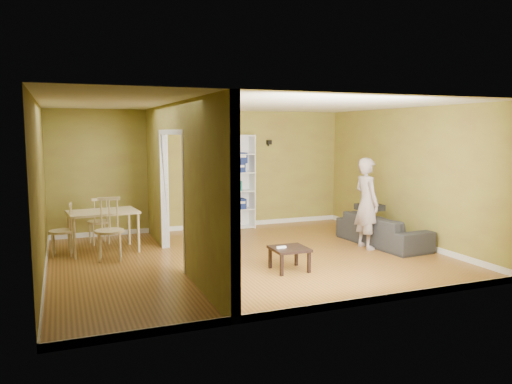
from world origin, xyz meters
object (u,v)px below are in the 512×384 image
sofa (383,225)px  person (367,195)px  coffee_table (289,251)px  chair_near (109,229)px  dining_table (103,215)px  chair_far (99,220)px  chair_left (62,230)px  bookshelf (233,182)px

sofa → person: bearing=99.0°
coffee_table → chair_near: bearing=146.4°
chair_near → dining_table: bearing=101.9°
dining_table → chair_far: chair_far is taller
dining_table → chair_near: size_ratio=1.13×
sofa → dining_table: sofa is taller
sofa → chair_near: bearing=77.0°
chair_left → chair_far: size_ratio=1.01×
sofa → chair_far: 5.43m
bookshelf → chair_left: size_ratio=2.26×
coffee_table → chair_near: chair_near is taller
sofa → bookshelf: (-2.09, 2.64, 0.66)m
chair_near → chair_far: (-0.08, 1.34, -0.07)m
sofa → person: person is taller
sofa → chair_near: (-4.94, 0.73, 0.15)m
bookshelf → dining_table: (-2.90, -1.25, -0.38)m
dining_table → chair_far: (-0.03, 0.68, -0.20)m
dining_table → chair_near: bearing=-85.9°
dining_table → chair_near: 0.68m
sofa → bookshelf: bearing=33.8°
sofa → bookshelf: bookshelf is taller
person → chair_far: size_ratio=2.16×
sofa → person: 0.76m
chair_left → chair_near: (0.75, -0.60, 0.06)m
person → coffee_table: (-1.96, -0.84, -0.67)m
coffee_table → dining_table: size_ratio=0.46×
dining_table → chair_left: bearing=-174.8°
sofa → chair_left: 5.84m
person → chair_far: person is taller
bookshelf → chair_near: bearing=-146.1°
person → coffee_table: bearing=113.8°
chair_far → coffee_table: bearing=120.4°
coffee_table → chair_far: chair_far is taller
dining_table → person: bearing=-18.3°
coffee_table → chair_far: bearing=130.8°
chair_left → chair_near: chair_near is taller
dining_table → chair_left: chair_left is taller
person → chair_left: 5.46m
chair_far → sofa: bearing=147.1°
coffee_table → chair_left: (-3.28, 2.28, 0.15)m
sofa → coffee_table: sofa is taller
chair_left → chair_near: 0.96m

